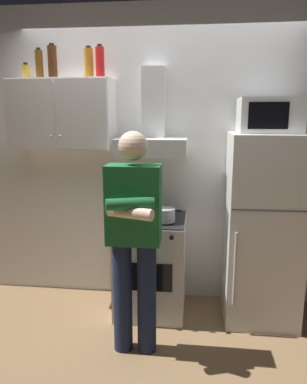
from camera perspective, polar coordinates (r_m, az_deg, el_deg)
ground_plane at (r=3.32m, az=0.00°, el=-19.83°), size 7.00×7.00×0.00m
back_wall_tiled at (r=3.44m, az=1.13°, el=5.31°), size 4.80×0.10×2.70m
upper_cabinet at (r=3.39m, az=-14.00°, el=11.65°), size 0.90×0.37×0.60m
stove_oven at (r=3.34m, az=-0.38°, el=-11.21°), size 0.60×0.62×0.87m
range_hood at (r=3.20m, az=-0.13°, el=9.27°), size 0.60×0.44×0.75m
refrigerator at (r=3.25m, az=16.58°, el=-5.52°), size 0.60×0.62×1.60m
microwave at (r=3.13m, az=17.54°, el=11.28°), size 0.48×0.37×0.28m
person_standing at (r=2.62m, az=-3.08°, el=-6.89°), size 0.38×0.33×1.64m
cooking_pot at (r=3.05m, az=1.77°, el=-3.57°), size 0.27×0.17×0.11m
bottle_liquor_amber at (r=3.35m, az=-10.03°, el=19.12°), size 0.08×0.08×0.27m
bottle_rum_dark at (r=3.44m, az=-15.44°, el=18.89°), size 0.08×0.08×0.29m
bottle_spice_jar at (r=3.52m, az=-19.23°, el=17.25°), size 0.06×0.06×0.14m
bottle_beer_brown at (r=3.48m, az=-17.36°, el=18.42°), size 0.06×0.06×0.26m
bottle_soda_red at (r=3.30m, az=-8.31°, el=19.35°), size 0.07×0.07×0.27m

